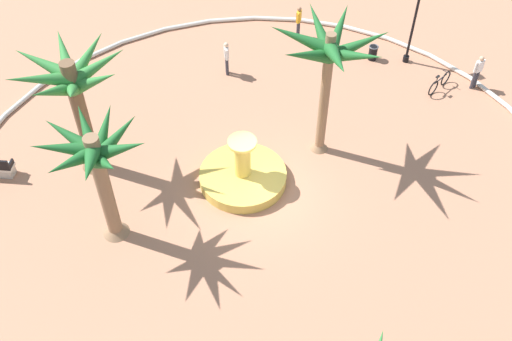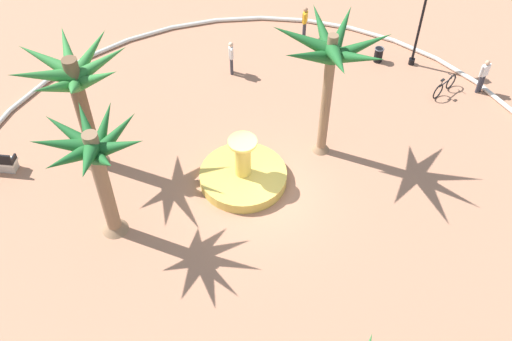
% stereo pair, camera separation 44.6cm
% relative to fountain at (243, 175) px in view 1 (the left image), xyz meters
% --- Properties ---
extents(ground_plane, '(80.00, 80.00, 0.00)m').
position_rel_fountain_xyz_m(ground_plane, '(-0.80, -0.43, -0.31)').
color(ground_plane, tan).
extents(plaza_curb, '(23.81, 23.81, 0.20)m').
position_rel_fountain_xyz_m(plaza_curb, '(-0.80, -0.43, -0.21)').
color(plaza_curb, silver).
rests_on(plaza_curb, ground).
extents(fountain, '(3.37, 3.37, 2.14)m').
position_rel_fountain_xyz_m(fountain, '(0.00, 0.00, 0.00)').
color(fountain, gold).
rests_on(fountain, ground).
extents(palm_tree_near_fountain, '(3.64, 3.62, 4.97)m').
position_rel_fountain_xyz_m(palm_tree_near_fountain, '(-0.46, 5.16, 3.42)').
color(palm_tree_near_fountain, '#8E6B4C').
rests_on(palm_tree_near_fountain, ground).
extents(palm_tree_by_curb, '(4.38, 4.26, 5.77)m').
position_rel_fountain_xyz_m(palm_tree_by_curb, '(0.37, -3.55, 4.27)').
color(palm_tree_by_curb, '#8E6B4C').
rests_on(palm_tree_by_curb, ground).
extents(palm_tree_mid_plaza, '(4.18, 4.24, 5.28)m').
position_rel_fountain_xyz_m(palm_tree_mid_plaza, '(3.15, 5.05, 3.57)').
color(palm_tree_mid_plaza, brown).
rests_on(palm_tree_mid_plaza, ground).
extents(lamppost, '(0.32, 0.32, 4.38)m').
position_rel_fountain_xyz_m(lamppost, '(3.93, -10.08, 2.25)').
color(lamppost, black).
rests_on(lamppost, ground).
extents(trash_bin, '(0.46, 0.46, 0.73)m').
position_rel_fountain_xyz_m(trash_bin, '(4.73, -8.71, 0.08)').
color(trash_bin, black).
rests_on(trash_bin, ground).
extents(bicycle_red_frame, '(0.71, 1.62, 0.94)m').
position_rel_fountain_xyz_m(bicycle_red_frame, '(1.55, -10.23, 0.07)').
color(bicycle_red_frame, black).
rests_on(bicycle_red_frame, ground).
extents(person_cyclist_helmet, '(0.23, 0.53, 1.71)m').
position_rel_fountain_xyz_m(person_cyclist_helmet, '(1.03, -11.75, 0.65)').
color(person_cyclist_helmet, '#33333D').
rests_on(person_cyclist_helmet, ground).
extents(person_cyclist_photo, '(0.51, 0.29, 1.69)m').
position_rel_fountain_xyz_m(person_cyclist_photo, '(6.50, -1.97, 0.64)').
color(person_cyclist_photo, '#33333D').
rests_on(person_cyclist_photo, ground).
extents(person_pedestrian_stroll, '(0.43, 0.37, 1.69)m').
position_rel_fountain_xyz_m(person_pedestrian_stroll, '(7.80, -6.29, 0.64)').
color(person_pedestrian_stroll, '#33333D').
rests_on(person_pedestrian_stroll, ground).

